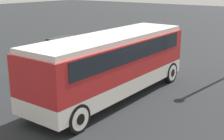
% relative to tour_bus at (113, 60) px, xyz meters
% --- Properties ---
extents(ground_plane, '(120.00, 120.00, 0.00)m').
position_rel_tour_bus_xyz_m(ground_plane, '(-0.09, 0.00, -1.75)').
color(ground_plane, '#26282B').
extents(tour_bus, '(9.03, 2.52, 2.90)m').
position_rel_tour_bus_xyz_m(tour_bus, '(0.00, 0.00, 0.00)').
color(tour_bus, silver).
rests_on(tour_bus, ground_plane).
extents(parked_car_mid, '(4.34, 1.89, 1.43)m').
position_rel_tour_bus_xyz_m(parked_car_mid, '(3.54, 4.61, -1.02)').
color(parked_car_mid, black).
rests_on(parked_car_mid, ground_plane).
extents(parked_car_far, '(4.23, 1.86, 1.32)m').
position_rel_tour_bus_xyz_m(parked_car_far, '(4.72, 7.61, -1.09)').
color(parked_car_far, maroon).
rests_on(parked_car_far, ground_plane).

